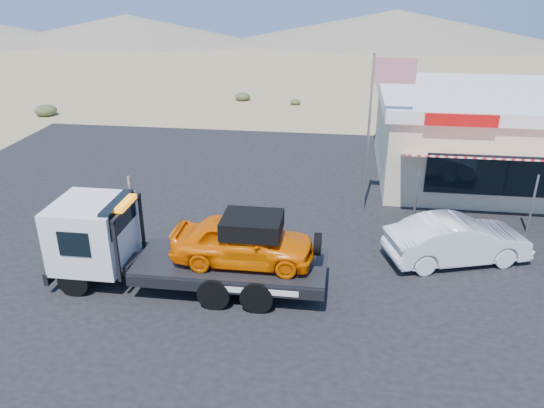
% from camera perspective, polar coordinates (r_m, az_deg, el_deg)
% --- Properties ---
extents(ground, '(120.00, 120.00, 0.00)m').
position_cam_1_polar(ground, '(17.53, -5.55, -5.83)').
color(ground, '#A0855B').
rests_on(ground, ground).
extents(asphalt_lot, '(32.00, 24.00, 0.02)m').
position_cam_1_polar(asphalt_lot, '(19.85, 2.02, -1.97)').
color(asphalt_lot, black).
rests_on(asphalt_lot, ground).
extents(tow_truck, '(7.90, 2.34, 2.64)m').
position_cam_1_polar(tow_truck, '(15.57, -9.79, -4.16)').
color(tow_truck, black).
rests_on(tow_truck, asphalt_lot).
extents(white_sedan, '(4.79, 2.88, 1.49)m').
position_cam_1_polar(white_sedan, '(17.93, 19.30, -3.67)').
color(white_sedan, silver).
rests_on(white_sedan, asphalt_lot).
extents(jerky_store, '(10.40, 9.97, 3.90)m').
position_cam_1_polar(jerky_store, '(25.60, 22.98, 6.85)').
color(jerky_store, '#C0B791').
rests_on(jerky_store, asphalt_lot).
extents(flagpole, '(1.55, 0.10, 6.00)m').
position_cam_1_polar(flagpole, '(19.94, 11.15, 9.22)').
color(flagpole, '#99999E').
rests_on(flagpole, asphalt_lot).
extents(desert_scrub, '(22.61, 30.43, 0.75)m').
position_cam_1_polar(desert_scrub, '(31.17, -27.00, 5.66)').
color(desert_scrub, '#3F4827').
rests_on(desert_scrub, ground).
extents(distant_hills, '(126.00, 48.00, 4.20)m').
position_cam_1_polar(distant_hills, '(71.55, -3.33, 18.31)').
color(distant_hills, '#726B59').
rests_on(distant_hills, ground).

